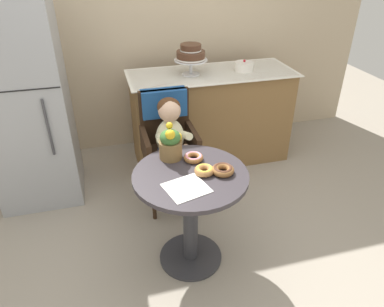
{
  "coord_description": "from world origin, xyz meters",
  "views": [
    {
      "loc": [
        -0.46,
        -1.75,
        1.94
      ],
      "look_at": [
        0.05,
        0.15,
        0.77
      ],
      "focal_mm": 33.36,
      "sensor_mm": 36.0,
      "label": 1
    }
  ],
  "objects_px": {
    "seated_child": "(171,135)",
    "refrigerator": "(25,104)",
    "wicker_chair": "(167,131)",
    "flower_vase": "(171,143)",
    "cafe_table": "(191,201)",
    "donut_front": "(223,170)",
    "round_layer_cake": "(244,66)",
    "tiered_cake_stand": "(191,55)",
    "donut_mid": "(204,170)",
    "donut_side": "(193,157)"
  },
  "relations": [
    {
      "from": "flower_vase",
      "to": "round_layer_cake",
      "type": "bearing_deg",
      "value": 48.87
    },
    {
      "from": "round_layer_cake",
      "to": "refrigerator",
      "type": "distance_m",
      "value": 1.92
    },
    {
      "from": "wicker_chair",
      "to": "flower_vase",
      "type": "height_order",
      "value": "same"
    },
    {
      "from": "flower_vase",
      "to": "refrigerator",
      "type": "bearing_deg",
      "value": 137.83
    },
    {
      "from": "round_layer_cake",
      "to": "cafe_table",
      "type": "bearing_deg",
      "value": -123.74
    },
    {
      "from": "cafe_table",
      "to": "donut_mid",
      "type": "height_order",
      "value": "donut_mid"
    },
    {
      "from": "donut_mid",
      "to": "round_layer_cake",
      "type": "bearing_deg",
      "value": 59.23
    },
    {
      "from": "cafe_table",
      "to": "wicker_chair",
      "type": "distance_m",
      "value": 0.77
    },
    {
      "from": "seated_child",
      "to": "donut_mid",
      "type": "height_order",
      "value": "seated_child"
    },
    {
      "from": "cafe_table",
      "to": "donut_front",
      "type": "distance_m",
      "value": 0.31
    },
    {
      "from": "refrigerator",
      "to": "flower_vase",
      "type": "bearing_deg",
      "value": -42.17
    },
    {
      "from": "donut_front",
      "to": "round_layer_cake",
      "type": "xyz_separation_m",
      "value": [
        0.66,
        1.33,
        0.2
      ]
    },
    {
      "from": "round_layer_cake",
      "to": "refrigerator",
      "type": "xyz_separation_m",
      "value": [
        -1.91,
        -0.19,
        -0.09
      ]
    },
    {
      "from": "wicker_chair",
      "to": "tiered_cake_stand",
      "type": "distance_m",
      "value": 0.78
    },
    {
      "from": "wicker_chair",
      "to": "donut_front",
      "type": "distance_m",
      "value": 0.83
    },
    {
      "from": "seated_child",
      "to": "refrigerator",
      "type": "height_order",
      "value": "refrigerator"
    },
    {
      "from": "cafe_table",
      "to": "flower_vase",
      "type": "bearing_deg",
      "value": 109.05
    },
    {
      "from": "flower_vase",
      "to": "round_layer_cake",
      "type": "distance_m",
      "value": 1.42
    },
    {
      "from": "seated_child",
      "to": "donut_mid",
      "type": "distance_m",
      "value": 0.63
    },
    {
      "from": "tiered_cake_stand",
      "to": "refrigerator",
      "type": "bearing_deg",
      "value": -171.85
    },
    {
      "from": "donut_mid",
      "to": "refrigerator",
      "type": "relative_size",
      "value": 0.07
    },
    {
      "from": "donut_side",
      "to": "tiered_cake_stand",
      "type": "xyz_separation_m",
      "value": [
        0.29,
        1.15,
        0.34
      ]
    },
    {
      "from": "donut_side",
      "to": "tiered_cake_stand",
      "type": "height_order",
      "value": "tiered_cake_stand"
    },
    {
      "from": "wicker_chair",
      "to": "donut_mid",
      "type": "distance_m",
      "value": 0.78
    },
    {
      "from": "cafe_table",
      "to": "donut_side",
      "type": "distance_m",
      "value": 0.28
    },
    {
      "from": "wicker_chair",
      "to": "donut_side",
      "type": "bearing_deg",
      "value": -86.13
    },
    {
      "from": "donut_front",
      "to": "donut_mid",
      "type": "relative_size",
      "value": 1.12
    },
    {
      "from": "tiered_cake_stand",
      "to": "donut_front",
      "type": "bearing_deg",
      "value": -96.52
    },
    {
      "from": "cafe_table",
      "to": "donut_mid",
      "type": "bearing_deg",
      "value": -12.11
    },
    {
      "from": "donut_side",
      "to": "cafe_table",
      "type": "bearing_deg",
      "value": -111.93
    },
    {
      "from": "seated_child",
      "to": "round_layer_cake",
      "type": "xyz_separation_m",
      "value": [
        0.85,
        0.68,
        0.26
      ]
    },
    {
      "from": "flower_vase",
      "to": "seated_child",
      "type": "bearing_deg",
      "value": 78.18
    },
    {
      "from": "cafe_table",
      "to": "round_layer_cake",
      "type": "distance_m",
      "value": 1.6
    },
    {
      "from": "cafe_table",
      "to": "seated_child",
      "type": "height_order",
      "value": "seated_child"
    },
    {
      "from": "flower_vase",
      "to": "refrigerator",
      "type": "height_order",
      "value": "refrigerator"
    },
    {
      "from": "donut_side",
      "to": "round_layer_cake",
      "type": "relative_size",
      "value": 0.72
    },
    {
      "from": "wicker_chair",
      "to": "refrigerator",
      "type": "distance_m",
      "value": 1.13
    },
    {
      "from": "cafe_table",
      "to": "seated_child",
      "type": "distance_m",
      "value": 0.62
    },
    {
      "from": "tiered_cake_stand",
      "to": "wicker_chair",
      "type": "bearing_deg",
      "value": -122.16
    },
    {
      "from": "wicker_chair",
      "to": "tiered_cake_stand",
      "type": "xyz_separation_m",
      "value": [
        0.34,
        0.54,
        0.44
      ]
    },
    {
      "from": "donut_mid",
      "to": "refrigerator",
      "type": "height_order",
      "value": "refrigerator"
    },
    {
      "from": "round_layer_cake",
      "to": "wicker_chair",
      "type": "bearing_deg",
      "value": -148.19
    },
    {
      "from": "flower_vase",
      "to": "tiered_cake_stand",
      "type": "height_order",
      "value": "tiered_cake_stand"
    },
    {
      "from": "tiered_cake_stand",
      "to": "refrigerator",
      "type": "xyz_separation_m",
      "value": [
        -1.4,
        -0.2,
        -0.23
      ]
    },
    {
      "from": "donut_front",
      "to": "tiered_cake_stand",
      "type": "relative_size",
      "value": 0.46
    },
    {
      "from": "flower_vase",
      "to": "round_layer_cake",
      "type": "xyz_separation_m",
      "value": [
        0.93,
        1.07,
        0.11
      ]
    },
    {
      "from": "seated_child",
      "to": "refrigerator",
      "type": "bearing_deg",
      "value": 154.68
    },
    {
      "from": "donut_mid",
      "to": "tiered_cake_stand",
      "type": "distance_m",
      "value": 1.39
    },
    {
      "from": "flower_vase",
      "to": "donut_mid",
      "type": "bearing_deg",
      "value": -56.11
    },
    {
      "from": "flower_vase",
      "to": "round_layer_cake",
      "type": "height_order",
      "value": "round_layer_cake"
    }
  ]
}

